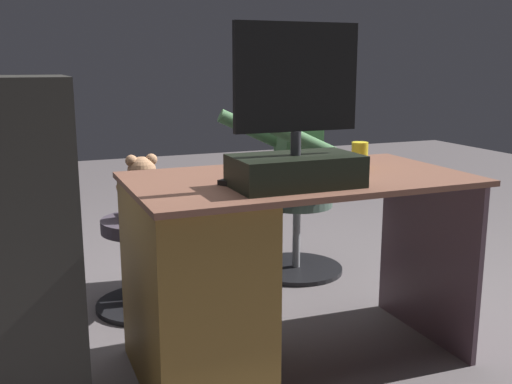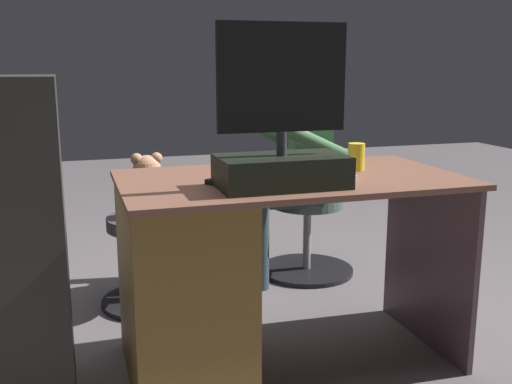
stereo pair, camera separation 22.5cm
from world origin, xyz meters
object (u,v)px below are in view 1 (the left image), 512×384
at_px(teddy_bear, 142,190).
at_px(tv_remote, 238,184).
at_px(desk, 216,276).
at_px(cup, 360,155).
at_px(keyboard, 303,167).
at_px(office_chair_teddy, 145,256).
at_px(visitor_chair, 297,230).
at_px(computer_mouse, 238,169).
at_px(monitor, 296,146).
at_px(person, 286,155).

bearing_deg(teddy_bear, tv_remote, 100.66).
relative_size(desk, cup, 11.87).
relative_size(keyboard, office_chair_teddy, 0.86).
distance_m(office_chair_teddy, visitor_chair, 0.92).
bearing_deg(office_chair_teddy, computer_mouse, 112.65).
height_order(computer_mouse, teddy_bear, computer_mouse).
relative_size(computer_mouse, tv_remote, 0.64).
xyz_separation_m(desk, cup, (-0.63, -0.05, 0.41)).
height_order(keyboard, teddy_bear, keyboard).
bearing_deg(cup, keyboard, -19.69).
xyz_separation_m(monitor, tv_remote, (0.18, -0.07, -0.13)).
distance_m(office_chair_teddy, teddy_bear, 0.32).
xyz_separation_m(monitor, keyboard, (-0.18, -0.30, -0.13)).
distance_m(desk, computer_mouse, 0.42).
xyz_separation_m(tv_remote, visitor_chair, (-0.74, -1.03, -0.51)).
xyz_separation_m(desk, computer_mouse, (-0.14, -0.15, 0.37)).
relative_size(desk, teddy_bear, 4.15).
height_order(monitor, office_chair_teddy, monitor).
relative_size(keyboard, visitor_chair, 0.80).
xyz_separation_m(desk, monitor, (-0.24, 0.17, 0.49)).
distance_m(monitor, keyboard, 0.37).
height_order(desk, visitor_chair, desk).
distance_m(cup, office_chair_teddy, 1.15).
bearing_deg(visitor_chair, teddy_bear, 11.18).
bearing_deg(keyboard, visitor_chair, -114.76).
distance_m(keyboard, office_chair_teddy, 0.95).
bearing_deg(teddy_bear, person, -168.89).
bearing_deg(cup, visitor_chair, -100.21).
xyz_separation_m(monitor, person, (-0.48, -1.09, -0.21)).
relative_size(cup, tv_remote, 0.72).
bearing_deg(cup, monitor, 29.28).
bearing_deg(computer_mouse, office_chair_teddy, -67.35).
relative_size(keyboard, person, 0.36).
distance_m(monitor, office_chair_teddy, 1.16).
distance_m(teddy_bear, person, 0.84).
relative_size(desk, office_chair_teddy, 2.60).
distance_m(monitor, computer_mouse, 0.35).
bearing_deg(person, office_chair_teddy, 11.84).
bearing_deg(person, desk, 52.29).
relative_size(tv_remote, office_chair_teddy, 0.31).
bearing_deg(office_chair_teddy, keyboard, 130.47).
distance_m(desk, monitor, 0.57).
relative_size(cup, visitor_chair, 0.20).
bearing_deg(desk, teddy_bear, -81.87).
xyz_separation_m(desk, office_chair_teddy, (0.11, -0.75, -0.14)).
bearing_deg(visitor_chair, person, 11.84).
bearing_deg(monitor, desk, -35.12).
height_order(monitor, teddy_bear, monitor).
relative_size(tv_remote, teddy_bear, 0.49).
height_order(visitor_chair, person, person).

